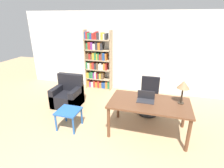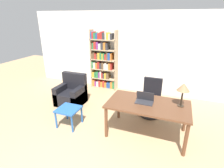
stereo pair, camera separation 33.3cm
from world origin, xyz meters
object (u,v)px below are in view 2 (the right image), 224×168
(table_lamp, at_px, (183,88))
(office_chair, at_px, (151,99))
(armchair, at_px, (71,94))
(laptop, at_px, (145,100))
(side_table_blue, at_px, (69,111))
(bookshelf, at_px, (103,62))
(desk, at_px, (148,107))

(table_lamp, relative_size, office_chair, 0.51)
(table_lamp, relative_size, armchair, 0.56)
(table_lamp, distance_m, armchair, 3.25)
(laptop, height_order, armchair, laptop)
(side_table_blue, xyz_separation_m, bookshelf, (-0.21, 2.55, 0.60))
(desk, relative_size, armchair, 1.90)
(desk, distance_m, office_chair, 0.95)
(office_chair, xyz_separation_m, side_table_blue, (-1.75, -1.26, -0.05))
(desk, xyz_separation_m, office_chair, (-0.06, 0.91, -0.24))
(laptop, xyz_separation_m, bookshelf, (-1.94, 2.18, 0.17))
(laptop, bearing_deg, side_table_blue, -167.70)
(armchair, bearing_deg, side_table_blue, -59.45)
(laptop, bearing_deg, armchair, 164.43)
(desk, distance_m, laptop, 0.17)
(office_chair, bearing_deg, desk, -86.10)
(laptop, distance_m, table_lamp, 0.83)
(side_table_blue, xyz_separation_m, armchair, (-0.61, 1.03, -0.09))
(laptop, height_order, office_chair, laptop)
(desk, height_order, table_lamp, table_lamp)
(office_chair, xyz_separation_m, armchair, (-2.36, -0.23, -0.14))
(desk, bearing_deg, side_table_blue, -169.30)
(laptop, xyz_separation_m, side_table_blue, (-1.73, -0.38, -0.44))
(laptop, xyz_separation_m, table_lamp, (0.74, 0.10, 0.36))
(table_lamp, bearing_deg, bookshelf, 142.23)
(side_table_blue, distance_m, bookshelf, 2.63)
(desk, height_order, laptop, laptop)
(office_chair, bearing_deg, armchair, -174.47)
(table_lamp, height_order, office_chair, table_lamp)
(side_table_blue, bearing_deg, laptop, 12.30)
(table_lamp, bearing_deg, office_chair, 132.43)
(armchair, xyz_separation_m, bookshelf, (0.39, 1.53, 0.69))
(office_chair, bearing_deg, bookshelf, 146.60)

